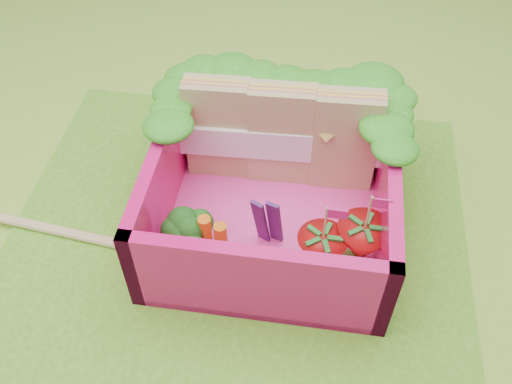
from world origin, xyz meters
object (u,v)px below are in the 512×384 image
at_px(strawberry_right, 361,244).
at_px(broccoli, 184,231).
at_px(strawberry_left, 321,253).
at_px(chopsticks, 53,229).
at_px(bento_box, 273,191).
at_px(sandwich_stack, 282,135).

bearing_deg(strawberry_right, broccoli, -175.14).
relative_size(broccoli, strawberry_left, 0.67).
height_order(strawberry_left, chopsticks, strawberry_left).
distance_m(bento_box, chopsticks, 1.29).
bearing_deg(bento_box, broccoli, -143.87).
height_order(sandwich_stack, strawberry_right, sandwich_stack).
xyz_separation_m(broccoli, chopsticks, (-0.81, 0.06, -0.21)).
relative_size(strawberry_right, chopsticks, 0.25).
distance_m(strawberry_right, chopsticks, 1.75).
height_order(bento_box, strawberry_left, strawberry_left).
bearing_deg(chopsticks, sandwich_stack, 25.98).
relative_size(sandwich_stack, broccoli, 3.53).
distance_m(broccoli, strawberry_right, 0.93).
xyz_separation_m(sandwich_stack, broccoli, (-0.43, -0.67, -0.14)).
xyz_separation_m(strawberry_left, strawberry_right, (0.21, 0.08, 0.01)).
bearing_deg(bento_box, sandwich_stack, 89.21).
bearing_deg(broccoli, strawberry_right, 4.86).
xyz_separation_m(sandwich_stack, strawberry_right, (0.50, -0.59, -0.17)).
xyz_separation_m(strawberry_left, chopsticks, (-1.53, 0.06, -0.17)).
height_order(broccoli, strawberry_right, strawberry_right).
bearing_deg(strawberry_left, strawberry_right, 21.83).
distance_m(bento_box, strawberry_left, 0.44).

